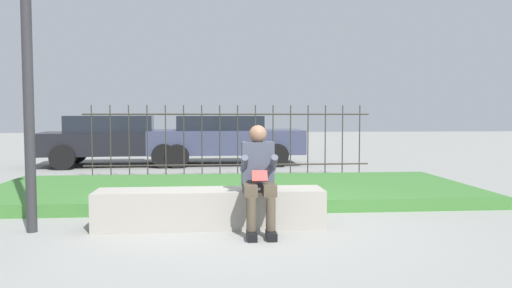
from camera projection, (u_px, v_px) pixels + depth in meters
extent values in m
plane|color=gray|center=(240.00, 226.00, 6.22)|extent=(60.00, 60.00, 0.00)
cube|color=gray|center=(210.00, 208.00, 6.17)|extent=(2.80, 0.56, 0.47)
cube|color=slate|center=(210.00, 224.00, 6.18)|extent=(2.69, 0.52, 0.08)
cube|color=black|center=(252.00, 236.00, 5.54)|extent=(0.11, 0.26, 0.09)
cylinder|color=#4C4233|center=(251.00, 214.00, 5.59)|extent=(0.11, 0.11, 0.38)
cube|color=#4C4233|center=(250.00, 189.00, 5.78)|extent=(0.15, 0.42, 0.13)
cube|color=black|center=(271.00, 236.00, 5.56)|extent=(0.11, 0.26, 0.09)
cylinder|color=#4C4233|center=(271.00, 214.00, 5.61)|extent=(0.11, 0.11, 0.38)
cube|color=#4C4233|center=(269.00, 189.00, 5.80)|extent=(0.15, 0.42, 0.13)
cube|color=#424756|center=(258.00, 164.00, 5.98)|extent=(0.38, 0.24, 0.54)
sphere|color=#8C664C|center=(258.00, 134.00, 5.94)|extent=(0.21, 0.21, 0.21)
cylinder|color=#424756|center=(244.00, 164.00, 5.81)|extent=(0.08, 0.29, 0.24)
cylinder|color=#424756|center=(273.00, 164.00, 5.84)|extent=(0.08, 0.29, 0.24)
cube|color=#B2332D|center=(260.00, 176.00, 5.73)|extent=(0.18, 0.09, 0.13)
cube|color=#3D7533|center=(233.00, 190.00, 8.48)|extent=(8.01, 3.17, 0.19)
cylinder|color=#332D28|center=(229.00, 165.00, 10.53)|extent=(6.01, 0.03, 0.03)
cylinder|color=#332D28|center=(229.00, 114.00, 10.46)|extent=(6.01, 0.03, 0.03)
cylinder|color=#332D28|center=(92.00, 143.00, 10.26)|extent=(0.02, 0.02, 1.57)
cylinder|color=#332D28|center=(111.00, 143.00, 10.29)|extent=(0.02, 0.02, 1.57)
cylinder|color=#332D28|center=(129.00, 143.00, 10.32)|extent=(0.02, 0.02, 1.57)
cylinder|color=#332D28|center=(147.00, 143.00, 10.36)|extent=(0.02, 0.02, 1.57)
cylinder|color=#332D28|center=(166.00, 143.00, 10.39)|extent=(0.02, 0.02, 1.57)
cylinder|color=#332D28|center=(184.00, 143.00, 10.42)|extent=(0.02, 0.02, 1.57)
cylinder|color=#332D28|center=(202.00, 143.00, 10.45)|extent=(0.02, 0.02, 1.57)
cylinder|color=#332D28|center=(220.00, 143.00, 10.48)|extent=(0.02, 0.02, 1.57)
cylinder|color=#332D28|center=(238.00, 142.00, 10.52)|extent=(0.02, 0.02, 1.57)
cylinder|color=#332D28|center=(255.00, 142.00, 10.55)|extent=(0.02, 0.02, 1.57)
cylinder|color=#332D28|center=(273.00, 142.00, 10.58)|extent=(0.02, 0.02, 1.57)
cylinder|color=#332D28|center=(291.00, 142.00, 10.61)|extent=(0.02, 0.02, 1.57)
cylinder|color=#332D28|center=(308.00, 142.00, 10.64)|extent=(0.02, 0.02, 1.57)
cylinder|color=#332D28|center=(325.00, 142.00, 10.68)|extent=(0.02, 0.02, 1.57)
cylinder|color=#332D28|center=(342.00, 142.00, 10.71)|extent=(0.02, 0.02, 1.57)
cylinder|color=#332D28|center=(360.00, 142.00, 10.74)|extent=(0.02, 0.02, 1.57)
cube|color=black|center=(117.00, 143.00, 13.33)|extent=(4.10, 2.06, 0.58)
cube|color=black|center=(111.00, 124.00, 13.27)|extent=(2.30, 1.71, 0.44)
cylinder|color=black|center=(164.00, 156.00, 12.70)|extent=(0.64, 0.25, 0.62)
cylinder|color=black|center=(165.00, 151.00, 14.39)|extent=(0.64, 0.25, 0.62)
cylinder|color=black|center=(62.00, 157.00, 12.30)|extent=(0.64, 0.25, 0.62)
cylinder|color=black|center=(76.00, 152.00, 13.99)|extent=(0.64, 0.25, 0.62)
cube|color=#383D56|center=(226.00, 142.00, 13.65)|extent=(4.18, 1.80, 0.64)
cube|color=black|center=(220.00, 123.00, 13.60)|extent=(2.31, 1.55, 0.38)
cylinder|color=black|center=(277.00, 155.00, 12.98)|extent=(0.62, 0.21, 0.61)
cylinder|color=black|center=(268.00, 150.00, 14.64)|extent=(0.62, 0.21, 0.61)
cylinder|color=black|center=(177.00, 156.00, 12.70)|extent=(0.62, 0.21, 0.61)
cylinder|color=black|center=(180.00, 151.00, 14.36)|extent=(0.62, 0.21, 0.61)
cylinder|color=#2D2D30|center=(27.00, 50.00, 5.78)|extent=(0.12, 0.12, 4.28)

